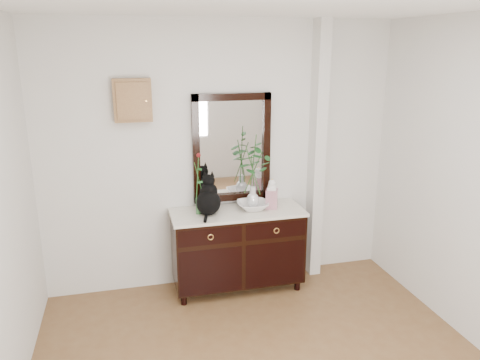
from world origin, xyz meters
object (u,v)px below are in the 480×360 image
object	(u,v)px
cat	(208,195)
lotus_bowl	(253,206)
ginger_jar	(272,193)
sideboard	(238,246)

from	to	relation	value
cat	lotus_bowl	size ratio (longest dim) A/B	1.24
cat	ginger_jar	distance (m)	0.65
sideboard	ginger_jar	bearing A→B (deg)	0.88
lotus_bowl	cat	bearing A→B (deg)	-177.44
lotus_bowl	ginger_jar	size ratio (longest dim) A/B	1.01
lotus_bowl	ginger_jar	xyz separation A→B (m)	(0.20, -0.01, 0.12)
ginger_jar	sideboard	bearing A→B (deg)	-179.12
sideboard	lotus_bowl	size ratio (longest dim) A/B	4.23
lotus_bowl	ginger_jar	world-z (taller)	ginger_jar
sideboard	cat	size ratio (longest dim) A/B	3.41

